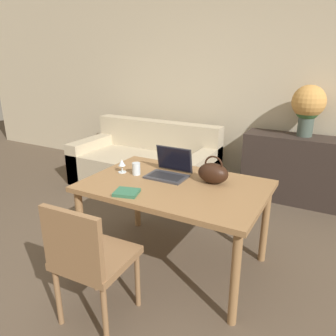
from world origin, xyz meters
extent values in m
plane|color=brown|center=(0.00, 0.00, 0.00)|extent=(14.00, 14.00, 0.00)
cube|color=beige|center=(0.00, 2.74, 1.35)|extent=(10.00, 0.06, 2.70)
cube|color=olive|center=(0.05, 0.61, 0.71)|extent=(1.40, 0.93, 0.04)
cylinder|color=olive|center=(-0.59, 0.20, 0.34)|extent=(0.06, 0.06, 0.69)
cylinder|color=olive|center=(0.69, 0.20, 0.34)|extent=(0.06, 0.06, 0.69)
cylinder|color=olive|center=(-0.59, 1.01, 0.34)|extent=(0.06, 0.06, 0.69)
cylinder|color=olive|center=(0.69, 1.01, 0.34)|extent=(0.06, 0.06, 0.69)
cube|color=olive|center=(-0.12, -0.15, 0.45)|extent=(0.46, 0.46, 0.05)
cube|color=olive|center=(-0.11, -0.35, 0.67)|extent=(0.42, 0.06, 0.39)
cylinder|color=olive|center=(-0.31, 0.03, 0.21)|extent=(0.04, 0.04, 0.42)
cylinder|color=olive|center=(0.06, 0.05, 0.21)|extent=(0.04, 0.04, 0.42)
cylinder|color=olive|center=(-0.30, -0.34, 0.21)|extent=(0.04, 0.04, 0.42)
cylinder|color=olive|center=(0.07, -0.32, 0.21)|extent=(0.04, 0.04, 0.42)
cube|color=#C1B293|center=(-1.13, 1.97, 0.21)|extent=(1.87, 0.95, 0.42)
cube|color=#C1B293|center=(-1.13, 2.35, 0.62)|extent=(1.87, 0.20, 0.40)
cube|color=#C1B293|center=(-1.97, 1.97, 0.28)|extent=(0.20, 0.95, 0.56)
cube|color=#C1B293|center=(-0.30, 1.97, 0.28)|extent=(0.20, 0.95, 0.56)
cube|color=#332823|center=(0.77, 2.43, 0.40)|extent=(1.32, 0.40, 0.80)
cube|color=#38383D|center=(-0.07, 0.69, 0.74)|extent=(0.33, 0.22, 0.02)
cube|color=black|center=(-0.07, 0.69, 0.75)|extent=(0.28, 0.14, 0.00)
cube|color=#38383D|center=(-0.07, 0.83, 0.85)|extent=(0.33, 0.05, 0.22)
cube|color=black|center=(-0.07, 0.82, 0.85)|extent=(0.30, 0.04, 0.20)
cylinder|color=silver|center=(-0.33, 0.64, 0.78)|extent=(0.07, 0.07, 0.10)
cylinder|color=silver|center=(-0.47, 0.62, 0.73)|extent=(0.07, 0.07, 0.01)
cylinder|color=silver|center=(-0.47, 0.62, 0.76)|extent=(0.01, 0.01, 0.06)
cone|color=silver|center=(-0.47, 0.62, 0.82)|extent=(0.06, 0.06, 0.06)
ellipsoid|color=black|center=(0.30, 0.77, 0.81)|extent=(0.24, 0.16, 0.16)
torus|color=black|center=(0.30, 0.77, 0.88)|extent=(0.15, 0.01, 0.15)
cylinder|color=#47564C|center=(0.75, 2.47, 0.93)|extent=(0.17, 0.17, 0.25)
sphere|color=#3D6B38|center=(0.75, 2.47, 1.12)|extent=(0.28, 0.28, 0.28)
sphere|color=#D6994C|center=(0.75, 2.47, 1.19)|extent=(0.37, 0.37, 0.37)
cube|color=#336B4C|center=(-0.16, 0.26, 0.74)|extent=(0.20, 0.19, 0.02)
camera|label=1|loc=(1.14, -1.50, 1.68)|focal=35.00mm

